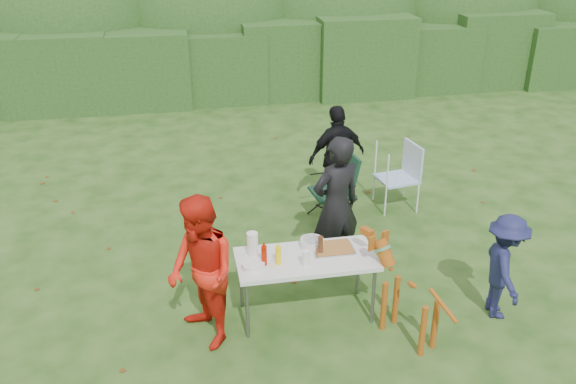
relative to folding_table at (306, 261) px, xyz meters
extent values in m
plane|color=#1E4211|center=(-0.30, 0.29, -0.69)|extent=(80.00, 80.00, 0.00)
cube|color=#23471C|center=(-0.30, 8.29, 0.16)|extent=(22.00, 1.40, 1.70)
ellipsoid|color=#3D6628|center=(-0.30, 9.89, 0.91)|extent=(20.00, 2.60, 3.20)
cube|color=silver|center=(0.00, 0.00, 0.03)|extent=(1.50, 0.70, 0.05)
cylinder|color=slate|center=(-0.68, -0.28, -0.34)|extent=(0.04, 0.04, 0.69)
cylinder|color=slate|center=(0.68, -0.28, -0.34)|extent=(0.04, 0.04, 0.69)
cylinder|color=slate|center=(-0.68, 0.28, -0.34)|extent=(0.04, 0.04, 0.69)
cylinder|color=slate|center=(0.68, 0.28, -0.34)|extent=(0.04, 0.04, 0.69)
imported|color=black|center=(0.55, 0.85, 0.19)|extent=(0.74, 0.60, 1.76)
imported|color=red|center=(-1.12, -0.23, 0.13)|extent=(0.87, 0.97, 1.64)
imported|color=black|center=(1.03, 2.62, 0.09)|extent=(0.97, 0.58, 1.54)
imported|color=#1C1E49|center=(2.10, -0.38, -0.08)|extent=(0.60, 0.86, 1.22)
cube|color=#B7B7BA|center=(0.32, 0.08, 0.06)|extent=(0.45, 0.30, 0.02)
cube|color=#A96B31|center=(0.32, 0.08, 0.09)|extent=(0.40, 0.26, 0.04)
cylinder|color=#FFD803|center=(-0.32, -0.07, 0.15)|extent=(0.06, 0.06, 0.20)
cylinder|color=#A41300|center=(-0.46, -0.06, 0.16)|extent=(0.06, 0.06, 0.22)
cylinder|color=#47230F|center=(0.15, -0.01, 0.17)|extent=(0.06, 0.06, 0.24)
cylinder|color=white|center=(-0.55, 0.17, 0.18)|extent=(0.12, 0.12, 0.26)
cylinder|color=white|center=(-0.04, -0.16, 0.14)|extent=(0.08, 0.08, 0.18)
cylinder|color=silver|center=(0.11, 0.19, 0.10)|extent=(0.26, 0.26, 0.10)
cylinder|color=white|center=(-0.58, -0.10, 0.08)|extent=(0.24, 0.24, 0.05)
camera|label=1|loc=(-1.22, -5.42, 3.49)|focal=38.00mm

